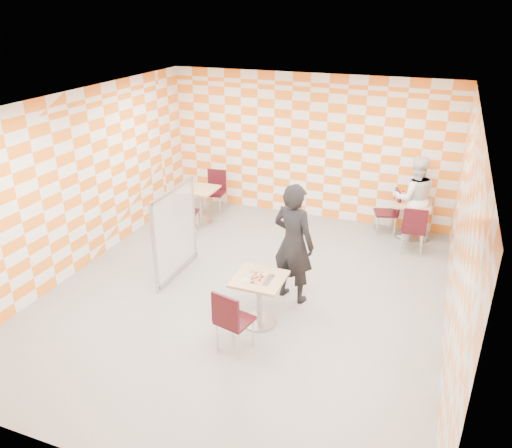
{
  "coord_description": "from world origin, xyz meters",
  "views": [
    {
      "loc": [
        2.59,
        -6.33,
        4.28
      ],
      "look_at": [
        0.1,
        0.2,
        1.15
      ],
      "focal_mm": 35.0,
      "sensor_mm": 36.0,
      "label": 1
    }
  ],
  "objects_px": {
    "partition": "(175,232)",
    "sport_bottle": "(403,196)",
    "chair_second_front": "(414,227)",
    "chair_main_front": "(231,318)",
    "chair_second_side": "(391,209)",
    "chair_empty_near": "(185,210)",
    "soda_bottle": "(422,198)",
    "empty_table": "(200,199)",
    "second_table": "(411,214)",
    "main_table": "(259,292)",
    "man_dark": "(293,243)",
    "man_white": "(414,198)",
    "chair_empty_far": "(216,188)"
  },
  "relations": [
    {
      "from": "main_table",
      "to": "man_dark",
      "type": "xyz_separation_m",
      "value": [
        0.24,
        0.82,
        0.44
      ]
    },
    {
      "from": "chair_main_front",
      "to": "man_white",
      "type": "distance_m",
      "value": 4.86
    },
    {
      "from": "sport_bottle",
      "to": "soda_bottle",
      "type": "xyz_separation_m",
      "value": [
        0.35,
        -0.0,
        0.01
      ]
    },
    {
      "from": "chair_second_side",
      "to": "man_dark",
      "type": "relative_size",
      "value": 0.49
    },
    {
      "from": "chair_second_front",
      "to": "man_white",
      "type": "relative_size",
      "value": 0.55
    },
    {
      "from": "main_table",
      "to": "man_white",
      "type": "xyz_separation_m",
      "value": [
        1.77,
        3.72,
        0.33
      ]
    },
    {
      "from": "partition",
      "to": "sport_bottle",
      "type": "distance_m",
      "value": 4.45
    },
    {
      "from": "chair_second_side",
      "to": "second_table",
      "type": "bearing_deg",
      "value": -7.21
    },
    {
      "from": "man_dark",
      "to": "partition",
      "type": "bearing_deg",
      "value": 15.81
    },
    {
      "from": "man_white",
      "to": "soda_bottle",
      "type": "distance_m",
      "value": 0.15
    },
    {
      "from": "partition",
      "to": "chair_main_front",
      "type": "bearing_deg",
      "value": -43.35
    },
    {
      "from": "man_white",
      "to": "chair_second_front",
      "type": "bearing_deg",
      "value": 81.08
    },
    {
      "from": "sport_bottle",
      "to": "chair_second_side",
      "type": "bearing_deg",
      "value": -179.66
    },
    {
      "from": "second_table",
      "to": "chair_second_front",
      "type": "xyz_separation_m",
      "value": [
        0.1,
        -0.68,
        0.04
      ]
    },
    {
      "from": "second_table",
      "to": "empty_table",
      "type": "bearing_deg",
      "value": -169.67
    },
    {
      "from": "second_table",
      "to": "chair_second_side",
      "type": "height_order",
      "value": "chair_second_side"
    },
    {
      "from": "main_table",
      "to": "chair_empty_near",
      "type": "height_order",
      "value": "chair_empty_near"
    },
    {
      "from": "sport_bottle",
      "to": "chair_empty_near",
      "type": "bearing_deg",
      "value": -159.09
    },
    {
      "from": "empty_table",
      "to": "sport_bottle",
      "type": "distance_m",
      "value": 4.08
    },
    {
      "from": "empty_table",
      "to": "sport_bottle",
      "type": "relative_size",
      "value": 3.75
    },
    {
      "from": "chair_empty_far",
      "to": "soda_bottle",
      "type": "height_order",
      "value": "soda_bottle"
    },
    {
      "from": "empty_table",
      "to": "sport_bottle",
      "type": "height_order",
      "value": "sport_bottle"
    },
    {
      "from": "chair_second_front",
      "to": "sport_bottle",
      "type": "relative_size",
      "value": 4.62
    },
    {
      "from": "main_table",
      "to": "chair_main_front",
      "type": "bearing_deg",
      "value": -98.31
    },
    {
      "from": "chair_second_side",
      "to": "man_white",
      "type": "distance_m",
      "value": 0.5
    },
    {
      "from": "main_table",
      "to": "partition",
      "type": "distance_m",
      "value": 2.01
    },
    {
      "from": "main_table",
      "to": "partition",
      "type": "relative_size",
      "value": 0.48
    },
    {
      "from": "chair_second_front",
      "to": "chair_main_front",
      "type": "bearing_deg",
      "value": -117.44
    },
    {
      "from": "soda_bottle",
      "to": "empty_table",
      "type": "bearing_deg",
      "value": -169.41
    },
    {
      "from": "chair_second_front",
      "to": "main_table",
      "type": "bearing_deg",
      "value": -121.47
    },
    {
      "from": "empty_table",
      "to": "chair_empty_near",
      "type": "relative_size",
      "value": 0.81
    },
    {
      "from": "chair_second_side",
      "to": "chair_empty_far",
      "type": "distance_m",
      "value": 3.75
    },
    {
      "from": "chair_main_front",
      "to": "sport_bottle",
      "type": "relative_size",
      "value": 4.62
    },
    {
      "from": "chair_second_side",
      "to": "sport_bottle",
      "type": "xyz_separation_m",
      "value": [
        0.19,
        0.0,
        0.29
      ]
    },
    {
      "from": "main_table",
      "to": "chair_second_side",
      "type": "relative_size",
      "value": 0.81
    },
    {
      "from": "second_table",
      "to": "partition",
      "type": "bearing_deg",
      "value": -141.11
    },
    {
      "from": "chair_empty_near",
      "to": "partition",
      "type": "bearing_deg",
      "value": -67.14
    },
    {
      "from": "partition",
      "to": "sport_bottle",
      "type": "relative_size",
      "value": 7.75
    },
    {
      "from": "man_dark",
      "to": "sport_bottle",
      "type": "bearing_deg",
      "value": -97.72
    },
    {
      "from": "second_table",
      "to": "man_white",
      "type": "bearing_deg",
      "value": 0.0
    },
    {
      "from": "second_table",
      "to": "chair_second_front",
      "type": "distance_m",
      "value": 0.69
    },
    {
      "from": "chair_second_front",
      "to": "chair_empty_far",
      "type": "bearing_deg",
      "value": 171.91
    },
    {
      "from": "chair_main_front",
      "to": "main_table",
      "type": "bearing_deg",
      "value": 81.69
    },
    {
      "from": "chair_second_side",
      "to": "chair_main_front",
      "type": "bearing_deg",
      "value": -108.06
    },
    {
      "from": "main_table",
      "to": "man_dark",
      "type": "height_order",
      "value": "man_dark"
    },
    {
      "from": "empty_table",
      "to": "chair_main_front",
      "type": "distance_m",
      "value": 4.37
    },
    {
      "from": "man_dark",
      "to": "main_table",
      "type": "bearing_deg",
      "value": 89.89
    },
    {
      "from": "chair_empty_near",
      "to": "chair_second_front",
      "type": "bearing_deg",
      "value": 10.42
    },
    {
      "from": "second_table",
      "to": "chair_second_side",
      "type": "distance_m",
      "value": 0.4
    },
    {
      "from": "main_table",
      "to": "chair_second_front",
      "type": "distance_m",
      "value": 3.56
    }
  ]
}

